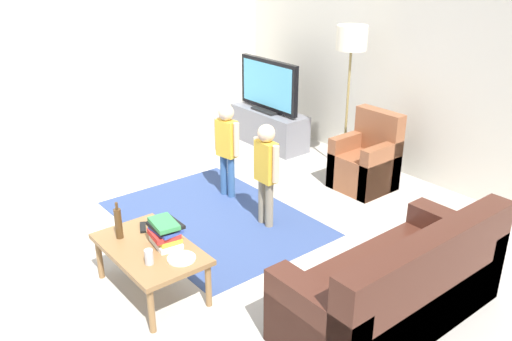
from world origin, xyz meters
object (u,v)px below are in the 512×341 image
at_px(floor_lamp, 351,46).
at_px(coffee_table, 150,252).
at_px(tv_remote, 143,227).
at_px(soda_can, 149,257).
at_px(armchair, 367,163).
at_px(bottle, 118,223).
at_px(child_center, 266,166).
at_px(couch, 400,290).
at_px(plate, 182,258).
at_px(tv, 269,86).
at_px(tv_stand, 269,128).
at_px(child_near_tv, 227,142).
at_px(book_stack, 165,233).

relative_size(floor_lamp, coffee_table, 1.78).
height_order(tv_remote, soda_can, soda_can).
height_order(armchair, bottle, armchair).
xyz_separation_m(coffee_table, tv_remote, (-0.30, 0.10, 0.06)).
relative_size(child_center, soda_can, 8.88).
distance_m(couch, floor_lamp, 3.24).
height_order(child_center, bottle, child_center).
bearing_deg(plate, tv_remote, -180.00).
bearing_deg(plate, tv, 129.72).
bearing_deg(tv_stand, child_center, -41.01).
xyz_separation_m(tv_stand, plate, (2.39, -2.89, 0.18)).
bearing_deg(tv_remote, soda_can, 3.08).
height_order(child_near_tv, coffee_table, child_near_tv).
bearing_deg(tv_stand, soda_can, -53.71).
xyz_separation_m(child_near_tv, bottle, (0.81, -1.67, -0.08)).
relative_size(child_near_tv, tv_remote, 6.25).
relative_size(floor_lamp, book_stack, 5.98).
relative_size(tv, tv_remote, 6.47).
relative_size(tv_remote, soda_can, 1.42).
xyz_separation_m(tv, child_center, (1.77, -1.52, -0.21)).
bearing_deg(coffee_table, armchair, 95.04).
distance_m(tv_stand, child_near_tv, 1.79).
distance_m(coffee_table, tv_remote, 0.32).
distance_m(tv_stand, soda_can, 3.87).
distance_m(armchair, coffee_table, 2.96).
relative_size(couch, coffee_table, 1.80).
bearing_deg(armchair, tv, 179.41).
bearing_deg(armchair, book_stack, -83.72).
xyz_separation_m(tv_stand, armchair, (1.81, -0.04, 0.05)).
height_order(tv_stand, child_near_tv, child_near_tv).
height_order(tv, child_near_tv, tv).
bearing_deg(soda_can, child_center, 108.14).
relative_size(armchair, floor_lamp, 0.51).
distance_m(bottle, plate, 0.65).
xyz_separation_m(floor_lamp, child_center, (0.50, -1.69, -0.90)).
xyz_separation_m(tv, floor_lamp, (1.27, 0.17, 0.70)).
relative_size(floor_lamp, bottle, 5.56).
relative_size(armchair, child_center, 0.84).
bearing_deg(bottle, child_near_tv, 115.70).
bearing_deg(child_center, bottle, -89.45).
relative_size(armchair, plate, 4.09).
relative_size(child_near_tv, soda_can, 8.85).
bearing_deg(tv_stand, tv, -90.00).
distance_m(book_stack, plate, 0.29).
distance_m(tv_stand, armchair, 1.81).
relative_size(bottle, soda_can, 2.67).
relative_size(armchair, coffee_table, 0.90).
xyz_separation_m(floor_lamp, plate, (1.11, -3.04, -1.12)).
relative_size(tv_stand, coffee_table, 1.20).
bearing_deg(tv_stand, plate, -50.48).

